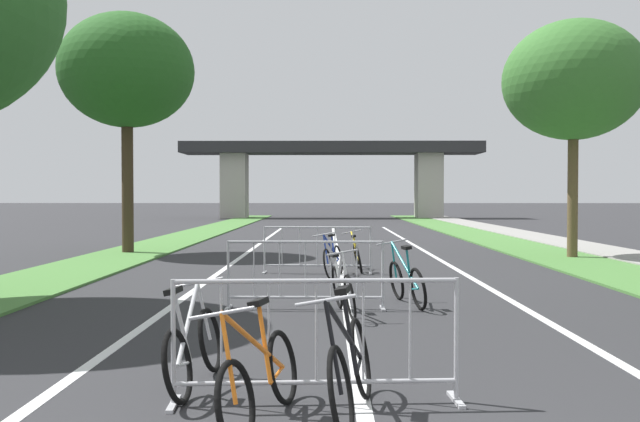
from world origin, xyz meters
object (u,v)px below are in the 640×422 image
at_px(bicycle_silver_6, 194,347).
at_px(bicycle_blue_2, 333,259).
at_px(crowd_barrier_third, 317,250).
at_px(bicycle_teal_0, 406,282).
at_px(bicycle_yellow_1, 357,256).
at_px(crowd_barrier_nearest, 316,342).
at_px(tree_left_pine_near, 127,71).
at_px(crowd_barrier_second, 305,275).
at_px(bicycle_black_3, 351,368).
at_px(bicycle_white_5, 343,289).
at_px(tree_right_oak_mid, 574,81).
at_px(bicycle_orange_4, 260,378).

bearing_deg(bicycle_silver_6, bicycle_blue_2, 86.18).
height_order(crowd_barrier_third, bicycle_teal_0, crowd_barrier_third).
relative_size(crowd_barrier_third, bicycle_yellow_1, 1.46).
relative_size(crowd_barrier_nearest, bicycle_silver_6, 1.44).
bearing_deg(tree_left_pine_near, crowd_barrier_nearest, -68.08).
relative_size(crowd_barrier_second, bicycle_teal_0, 1.41).
distance_m(tree_left_pine_near, bicycle_silver_6, 15.71).
bearing_deg(tree_left_pine_near, bicycle_yellow_1, -34.33).
bearing_deg(crowd_barrier_third, bicycle_teal_0, -71.19).
height_order(bicycle_black_3, bicycle_white_5, bicycle_black_3).
bearing_deg(tree_right_oak_mid, bicycle_orange_4, -117.96).
distance_m(crowd_barrier_third, bicycle_orange_4, 10.00).
xyz_separation_m(crowd_barrier_third, bicycle_teal_0, (1.48, -4.35, -0.15)).
xyz_separation_m(crowd_barrier_nearest, crowd_barrier_third, (-0.14, 9.48, 0.00)).
bearing_deg(bicycle_black_3, bicycle_white_5, -80.43).
height_order(bicycle_blue_2, bicycle_white_5, bicycle_white_5).
bearing_deg(tree_right_oak_mid, bicycle_black_3, -115.86).
distance_m(bicycle_yellow_1, bicycle_silver_6, 9.75).
bearing_deg(bicycle_blue_2, tree_left_pine_near, -29.55).
height_order(crowd_barrier_second, crowd_barrier_third, same).
distance_m(tree_right_oak_mid, bicycle_silver_6, 15.61).
bearing_deg(bicycle_teal_0, crowd_barrier_nearest, -116.45).
distance_m(crowd_barrier_second, crowd_barrier_third, 4.74).
relative_size(crowd_barrier_third, bicycle_teal_0, 1.42).
height_order(bicycle_teal_0, bicycle_yellow_1, bicycle_teal_0).
bearing_deg(bicycle_teal_0, bicycle_black_3, -112.73).
bearing_deg(crowd_barrier_nearest, tree_right_oak_mid, 62.53).
xyz_separation_m(crowd_barrier_second, bicycle_yellow_1, (1.02, 5.31, -0.17)).
height_order(tree_left_pine_near, crowd_barrier_third, tree_left_pine_near).
bearing_deg(bicycle_yellow_1, tree_left_pine_near, 144.48).
relative_size(crowd_barrier_third, bicycle_black_3, 1.37).
relative_size(bicycle_blue_2, bicycle_silver_6, 0.97).
bearing_deg(bicycle_blue_2, crowd_barrier_second, 97.08).
bearing_deg(bicycle_teal_0, crowd_barrier_third, 97.05).
bearing_deg(bicycle_silver_6, bicycle_white_5, 74.37).
xyz_separation_m(bicycle_orange_4, bicycle_silver_6, (-0.70, 1.00, 0.00)).
distance_m(crowd_barrier_third, bicycle_black_3, 9.87).
bearing_deg(bicycle_white_5, crowd_barrier_third, -93.76).
relative_size(tree_left_pine_near, bicycle_teal_0, 4.15).
height_order(crowd_barrier_nearest, bicycle_teal_0, crowd_barrier_nearest).
distance_m(crowd_barrier_nearest, crowd_barrier_second, 4.75).
relative_size(crowd_barrier_second, bicycle_blue_2, 1.48).
xyz_separation_m(crowd_barrier_third, bicycle_white_5, (0.45, -5.22, -0.15)).
relative_size(tree_left_pine_near, crowd_barrier_second, 2.94).
xyz_separation_m(crowd_barrier_nearest, bicycle_blue_2, (0.21, 8.94, -0.15)).
xyz_separation_m(crowd_barrier_nearest, bicycle_orange_4, (-0.42, -0.51, -0.17)).
bearing_deg(tree_right_oak_mid, bicycle_teal_0, -124.41).
bearing_deg(bicycle_black_3, bicycle_blue_2, -79.57).
height_order(bicycle_yellow_1, bicycle_silver_6, bicycle_silver_6).
distance_m(crowd_barrier_nearest, bicycle_white_5, 4.28).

